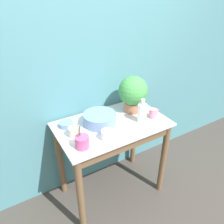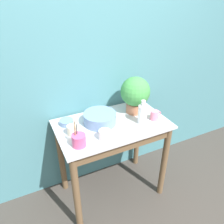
{
  "view_description": "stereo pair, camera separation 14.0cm",
  "coord_description": "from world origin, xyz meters",
  "px_view_note": "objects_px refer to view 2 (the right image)",
  "views": [
    {
      "loc": [
        -0.85,
        -1.12,
        1.94
      ],
      "look_at": [
        0.0,
        0.3,
        0.99
      ],
      "focal_mm": 35.0,
      "sensor_mm": 36.0,
      "label": 1
    },
    {
      "loc": [
        -0.72,
        -1.19,
        1.94
      ],
      "look_at": [
        0.0,
        0.3,
        0.99
      ],
      "focal_mm": 35.0,
      "sensor_mm": 36.0,
      "label": 2
    }
  ],
  "objects_px": {
    "mug_white": "(105,135)",
    "utensil_cup": "(79,140)",
    "mug_pink": "(155,115)",
    "bottle_tall": "(143,114)",
    "bowl_small_blue": "(66,122)",
    "mug_cream": "(72,130)",
    "bowl_wash_large": "(100,118)",
    "potted_plant": "(135,93)"
  },
  "relations": [
    {
      "from": "mug_white",
      "to": "mug_pink",
      "type": "relative_size",
      "value": 1.19
    },
    {
      "from": "mug_white",
      "to": "mug_pink",
      "type": "xyz_separation_m",
      "value": [
        0.54,
        0.07,
        0.01
      ]
    },
    {
      "from": "utensil_cup",
      "to": "mug_white",
      "type": "bearing_deg",
      "value": -1.47
    },
    {
      "from": "mug_white",
      "to": "mug_pink",
      "type": "bearing_deg",
      "value": 7.61
    },
    {
      "from": "bowl_wash_large",
      "to": "bowl_small_blue",
      "type": "bearing_deg",
      "value": 159.35
    },
    {
      "from": "potted_plant",
      "to": "utensil_cup",
      "type": "distance_m",
      "value": 0.73
    },
    {
      "from": "mug_white",
      "to": "bowl_small_blue",
      "type": "relative_size",
      "value": 1.06
    },
    {
      "from": "mug_cream",
      "to": "utensil_cup",
      "type": "relative_size",
      "value": 0.52
    },
    {
      "from": "bottle_tall",
      "to": "mug_pink",
      "type": "bearing_deg",
      "value": 0.67
    },
    {
      "from": "potted_plant",
      "to": "mug_pink",
      "type": "height_order",
      "value": "potted_plant"
    },
    {
      "from": "mug_white",
      "to": "utensil_cup",
      "type": "xyz_separation_m",
      "value": [
        -0.22,
        0.01,
        0.01
      ]
    },
    {
      "from": "mug_white",
      "to": "utensil_cup",
      "type": "relative_size",
      "value": 0.58
    },
    {
      "from": "mug_white",
      "to": "mug_pink",
      "type": "distance_m",
      "value": 0.54
    },
    {
      "from": "bowl_small_blue",
      "to": "utensil_cup",
      "type": "distance_m",
      "value": 0.34
    },
    {
      "from": "potted_plant",
      "to": "mug_white",
      "type": "relative_size",
      "value": 2.75
    },
    {
      "from": "mug_cream",
      "to": "mug_white",
      "type": "xyz_separation_m",
      "value": [
        0.22,
        -0.18,
        -0.0
      ]
    },
    {
      "from": "mug_cream",
      "to": "bowl_small_blue",
      "type": "relative_size",
      "value": 0.95
    },
    {
      "from": "bowl_small_blue",
      "to": "bowl_wash_large",
      "type": "bearing_deg",
      "value": -20.65
    },
    {
      "from": "mug_cream",
      "to": "mug_pink",
      "type": "relative_size",
      "value": 1.07
    },
    {
      "from": "bowl_wash_large",
      "to": "utensil_cup",
      "type": "bearing_deg",
      "value": -140.07
    },
    {
      "from": "potted_plant",
      "to": "bottle_tall",
      "type": "relative_size",
      "value": 1.58
    },
    {
      "from": "bottle_tall",
      "to": "mug_cream",
      "type": "xyz_separation_m",
      "value": [
        -0.62,
        0.11,
        -0.05
      ]
    },
    {
      "from": "mug_cream",
      "to": "bowl_small_blue",
      "type": "bearing_deg",
      "value": 92.15
    },
    {
      "from": "potted_plant",
      "to": "mug_cream",
      "type": "height_order",
      "value": "potted_plant"
    },
    {
      "from": "bowl_wash_large",
      "to": "mug_white",
      "type": "relative_size",
      "value": 2.26
    },
    {
      "from": "bowl_wash_large",
      "to": "bowl_small_blue",
      "type": "height_order",
      "value": "bowl_wash_large"
    },
    {
      "from": "bowl_small_blue",
      "to": "mug_cream",
      "type": "bearing_deg",
      "value": -87.85
    },
    {
      "from": "bottle_tall",
      "to": "bowl_small_blue",
      "type": "relative_size",
      "value": 1.85
    },
    {
      "from": "bottle_tall",
      "to": "mug_white",
      "type": "height_order",
      "value": "bottle_tall"
    },
    {
      "from": "utensil_cup",
      "to": "bowl_wash_large",
      "type": "bearing_deg",
      "value": 39.93
    },
    {
      "from": "mug_pink",
      "to": "utensil_cup",
      "type": "bearing_deg",
      "value": -175.0
    },
    {
      "from": "mug_pink",
      "to": "bottle_tall",
      "type": "bearing_deg",
      "value": -179.33
    },
    {
      "from": "utensil_cup",
      "to": "mug_cream",
      "type": "bearing_deg",
      "value": 90.18
    },
    {
      "from": "bottle_tall",
      "to": "bowl_small_blue",
      "type": "distance_m",
      "value": 0.68
    },
    {
      "from": "mug_cream",
      "to": "utensil_cup",
      "type": "xyz_separation_m",
      "value": [
        0.0,
        -0.17,
        0.01
      ]
    },
    {
      "from": "mug_pink",
      "to": "utensil_cup",
      "type": "distance_m",
      "value": 0.76
    },
    {
      "from": "bottle_tall",
      "to": "utensil_cup",
      "type": "distance_m",
      "value": 0.62
    },
    {
      "from": "bottle_tall",
      "to": "mug_pink",
      "type": "relative_size",
      "value": 2.08
    },
    {
      "from": "bowl_wash_large",
      "to": "bottle_tall",
      "type": "bearing_deg",
      "value": -25.72
    },
    {
      "from": "utensil_cup",
      "to": "bowl_small_blue",
      "type": "bearing_deg",
      "value": 91.15
    },
    {
      "from": "bottle_tall",
      "to": "utensil_cup",
      "type": "height_order",
      "value": "bottle_tall"
    },
    {
      "from": "mug_cream",
      "to": "potted_plant",
      "type": "bearing_deg",
      "value": 8.66
    }
  ]
}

